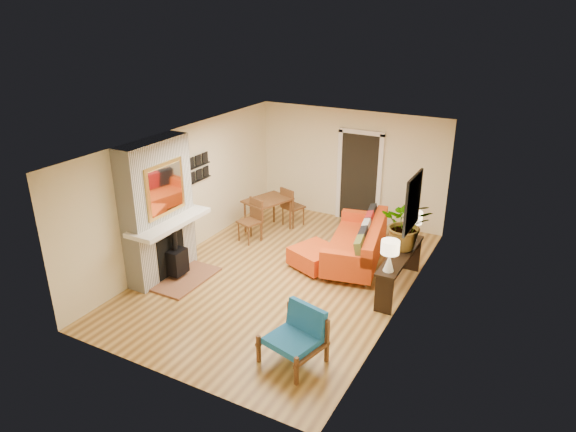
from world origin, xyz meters
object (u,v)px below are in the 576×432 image
object	(u,v)px
console_table	(400,261)
lamp_far	(414,222)
sofa	(360,243)
dining_table	(270,206)
blue_chair	(298,333)
houseplant	(407,224)
ottoman	(315,256)
lamp_near	(390,252)

from	to	relation	value
console_table	lamp_far	bearing A→B (deg)	90.00
sofa	dining_table	distance (m)	2.34
console_table	blue_chair	bearing A→B (deg)	-105.41
houseplant	lamp_far	bearing A→B (deg)	88.76
dining_table	lamp_far	world-z (taller)	lamp_far
dining_table	lamp_far	size ratio (longest dim) A/B	3.26
ottoman	console_table	world-z (taller)	console_table
console_table	lamp_near	xyz separation A→B (m)	(0.00, -0.71, 0.49)
sofa	blue_chair	bearing A→B (deg)	-84.60
dining_table	lamp_far	xyz separation A→B (m)	(3.31, -0.43, 0.45)
sofa	ottoman	distance (m)	0.96
blue_chair	lamp_near	world-z (taller)	lamp_near
sofa	blue_chair	world-z (taller)	sofa
sofa	lamp_near	size ratio (longest dim) A/B	4.42
sofa	lamp_far	world-z (taller)	lamp_far
lamp_near	sofa	bearing A→B (deg)	125.19
sofa	lamp_near	world-z (taller)	lamp_near
console_table	ottoman	bearing A→B (deg)	177.73
lamp_far	blue_chair	bearing A→B (deg)	-102.20
sofa	dining_table	world-z (taller)	dining_table
dining_table	console_table	xyz separation A→B (m)	(3.31, -1.14, -0.03)
lamp_near	lamp_far	size ratio (longest dim) A/B	1.00
ottoman	lamp_near	xyz separation A→B (m)	(1.68, -0.77, 0.83)
lamp_far	houseplant	distance (m)	0.48
sofa	console_table	distance (m)	1.27
dining_table	lamp_near	xyz separation A→B (m)	(3.31, -1.84, 0.45)
lamp_far	dining_table	bearing A→B (deg)	172.58
lamp_near	dining_table	bearing A→B (deg)	150.88
lamp_near	houseplant	xyz separation A→B (m)	(-0.01, 0.95, 0.14)
console_table	lamp_far	size ratio (longest dim) A/B	3.43
ottoman	houseplant	distance (m)	1.94
blue_chair	dining_table	size ratio (longest dim) A/B	0.53
ottoman	blue_chair	xyz separation A→B (m)	(0.98, -2.63, 0.20)
dining_table	lamp_near	world-z (taller)	lamp_near
lamp_far	sofa	bearing A→B (deg)	178.13
dining_table	houseplant	distance (m)	3.47
sofa	lamp_far	xyz separation A→B (m)	(1.02, -0.03, 0.67)
dining_table	ottoman	bearing A→B (deg)	-33.31
blue_chair	houseplant	distance (m)	2.99
blue_chair	ottoman	bearing A→B (deg)	110.33
dining_table	houseplant	size ratio (longest dim) A/B	1.84
ottoman	dining_table	bearing A→B (deg)	146.69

